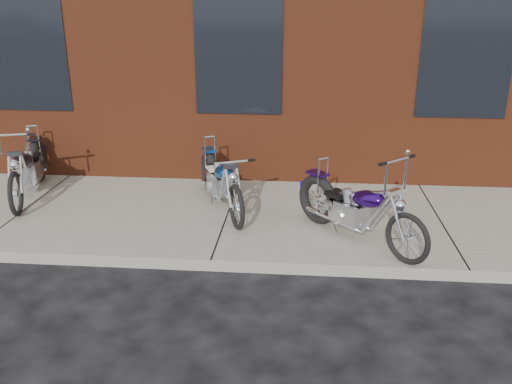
{
  "coord_description": "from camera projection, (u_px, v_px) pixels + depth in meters",
  "views": [
    {
      "loc": [
        1.04,
        -5.71,
        3.09
      ],
      "look_at": [
        0.47,
        0.8,
        0.74
      ],
      "focal_mm": 38.0,
      "sensor_mm": 36.0,
      "label": 1
    }
  ],
  "objects": [
    {
      "name": "sidewalk",
      "position": [
        228.0,
        218.0,
        7.86
      ],
      "size": [
        22.0,
        3.0,
        0.15
      ],
      "primitive_type": "cube",
      "color": "gray",
      "rests_on": "ground"
    },
    {
      "name": "chopper_blue",
      "position": [
        221.0,
        183.0,
        7.91
      ],
      "size": [
        0.95,
        2.01,
        0.94
      ],
      "rotation": [
        0.0,
        0.0,
        -1.16
      ],
      "color": "black",
      "rests_on": "sidewalk"
    },
    {
      "name": "ground",
      "position": [
        211.0,
        271.0,
        6.48
      ],
      "size": [
        120.0,
        120.0,
        0.0
      ],
      "primitive_type": "plane",
      "color": "black",
      "rests_on": "ground"
    },
    {
      "name": "chopper_purple",
      "position": [
        356.0,
        211.0,
        6.84
      ],
      "size": [
        1.53,
        1.69,
        1.22
      ],
      "rotation": [
        0.0,
        0.0,
        -0.84
      ],
      "color": "black",
      "rests_on": "sidewalk"
    },
    {
      "name": "chopper_third",
      "position": [
        28.0,
        171.0,
        8.41
      ],
      "size": [
        0.76,
        2.19,
        1.13
      ],
      "rotation": [
        0.0,
        0.0,
        -1.31
      ],
      "color": "black",
      "rests_on": "sidewalk"
    }
  ]
}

